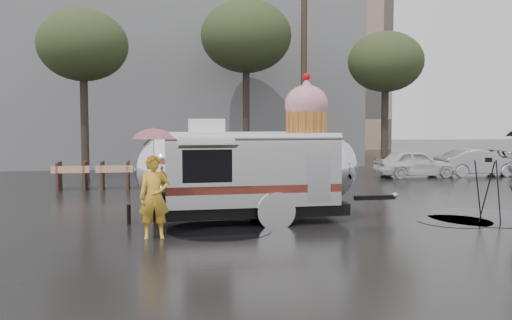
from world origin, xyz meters
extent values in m
plane|color=black|center=(0.00, 0.00, 0.00)|extent=(120.00, 120.00, 0.00)
cylinder|color=black|center=(-2.59, 1.84, 0.01)|extent=(2.37, 2.37, 0.01)
cylinder|color=black|center=(3.14, 1.95, 0.01)|extent=(1.77, 1.77, 0.01)
cylinder|color=black|center=(4.20, 2.34, 0.01)|extent=(2.85, 2.85, 0.01)
cube|color=slate|center=(-4.00, 24.00, 6.50)|extent=(22.00, 12.00, 13.00)
cylinder|color=#473323|center=(2.50, 14.00, 4.50)|extent=(0.28, 0.28, 9.00)
cylinder|color=#382D26|center=(-7.00, 13.00, 2.93)|extent=(0.32, 0.32, 5.85)
ellipsoid|color=#2A371A|center=(-7.00, 13.00, 5.52)|extent=(3.64, 3.64, 2.86)
cylinder|color=#382D26|center=(0.00, 15.00, 3.38)|extent=(0.32, 0.32, 6.75)
ellipsoid|color=#2A371A|center=(0.00, 15.00, 6.38)|extent=(4.20, 4.20, 3.30)
cylinder|color=#382D26|center=(6.00, 13.00, 2.70)|extent=(0.32, 0.32, 5.40)
ellipsoid|color=#2A371A|center=(6.00, 13.00, 5.10)|extent=(3.36, 3.36, 2.64)
cube|color=#473323|center=(-7.50, 10.00, 0.50)|extent=(0.08, 0.80, 1.00)
cube|color=#473323|center=(-6.60, 10.00, 0.50)|extent=(0.08, 0.80, 1.00)
cube|color=#E5590C|center=(-7.05, 9.62, 0.75)|extent=(1.30, 0.04, 0.25)
cube|color=#473323|center=(-6.00, 10.00, 0.50)|extent=(0.08, 0.80, 1.00)
cube|color=#473323|center=(-5.10, 10.00, 0.50)|extent=(0.08, 0.80, 1.00)
cube|color=#E5590C|center=(-5.55, 9.62, 0.75)|extent=(1.30, 0.04, 0.25)
cube|color=#473323|center=(-4.50, 10.00, 0.50)|extent=(0.08, 0.80, 1.00)
cube|color=#473323|center=(-3.60, 10.00, 0.50)|extent=(0.08, 0.80, 1.00)
cube|color=#E5590C|center=(-4.05, 9.62, 0.75)|extent=(1.30, 0.04, 0.25)
imported|color=silver|center=(7.00, 12.00, 0.70)|extent=(4.00, 1.80, 1.40)
imported|color=#B2B2B7|center=(10.00, 12.00, 0.70)|extent=(4.00, 1.80, 1.40)
cube|color=silver|center=(-1.77, 2.99, 1.29)|extent=(4.12, 2.23, 1.66)
ellipsoid|color=silver|center=(0.26, 3.05, 1.29)|extent=(1.44, 2.16, 1.66)
ellipsoid|color=silver|center=(-3.80, 2.94, 1.29)|extent=(1.44, 2.16, 1.66)
cube|color=black|center=(-1.77, 2.99, 0.32)|extent=(4.67, 1.97, 0.28)
cylinder|color=black|center=(-1.28, 2.05, 0.32)|extent=(0.65, 0.22, 0.65)
cylinder|color=black|center=(-1.33, 3.96, 0.32)|extent=(0.65, 0.22, 0.65)
cylinder|color=silver|center=(-1.28, 1.92, 0.37)|extent=(0.89, 0.12, 0.89)
cube|color=black|center=(1.55, 3.08, 0.46)|extent=(1.11, 0.14, 0.11)
sphere|color=silver|center=(2.11, 3.10, 0.51)|extent=(0.15, 0.15, 0.15)
cylinder|color=black|center=(-4.63, 2.92, 0.23)|extent=(0.09, 0.09, 0.46)
cube|color=#5C2119|center=(-1.74, 1.93, 0.88)|extent=(4.07, 0.14, 0.18)
cube|color=#5C2119|center=(-1.80, 4.05, 0.88)|extent=(4.07, 0.14, 0.18)
cube|color=black|center=(-2.85, 1.89, 1.43)|extent=(1.11, 0.06, 0.74)
cube|color=#A9A69B|center=(-2.85, 1.67, 1.89)|extent=(1.31, 0.49, 0.13)
cube|color=silver|center=(-0.26, 1.96, 1.16)|extent=(0.56, 0.04, 1.20)
cube|color=white|center=(-2.79, 2.96, 2.31)|extent=(0.85, 0.62, 0.35)
cylinder|color=#C57D38|center=(-0.29, 3.03, 2.40)|extent=(0.99, 0.99, 0.55)
ellipsoid|color=pink|center=(-0.29, 3.03, 2.85)|extent=(1.10, 1.10, 0.96)
cone|color=pink|center=(-0.29, 3.03, 3.33)|extent=(0.47, 0.47, 0.37)
sphere|color=red|center=(-0.29, 3.03, 3.53)|extent=(0.19, 0.19, 0.18)
imported|color=gold|center=(-4.00, 1.21, 0.86)|extent=(0.64, 0.44, 1.72)
imported|color=pink|center=(-4.00, 1.21, 1.93)|extent=(1.13, 1.13, 0.77)
cylinder|color=black|center=(-4.00, 1.21, 0.83)|extent=(0.02, 0.02, 1.65)
cylinder|color=black|center=(4.17, 1.76, 0.74)|extent=(0.07, 0.34, 1.50)
cylinder|color=black|center=(3.80, 2.03, 0.74)|extent=(0.32, 0.15, 1.50)
cylinder|color=black|center=(3.74, 1.58, 0.74)|extent=(0.28, 0.22, 1.50)
cube|color=black|center=(3.90, 1.79, 1.50)|extent=(0.14, 0.12, 0.11)
camera|label=1|loc=(-3.79, -10.07, 2.41)|focal=38.00mm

